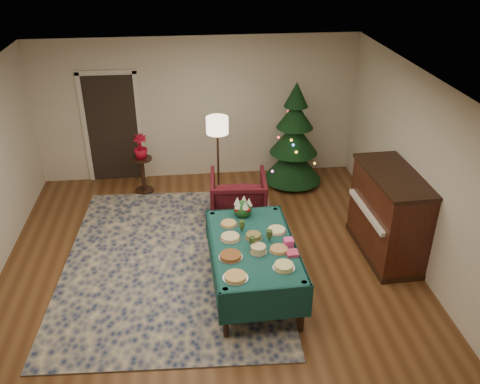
{
  "coord_description": "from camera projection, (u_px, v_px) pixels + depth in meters",
  "views": [
    {
      "loc": [
        -0.23,
        -5.66,
        4.48
      ],
      "look_at": [
        0.51,
        0.9,
        0.94
      ],
      "focal_mm": 38.0,
      "sensor_mm": 36.0,
      "label": 1
    }
  ],
  "objects": [
    {
      "name": "centerpiece",
      "position": [
        243.0,
        208.0,
        7.22
      ],
      "size": [
        0.27,
        0.27,
        0.31
      ],
      "color": "#1E4C1E",
      "rests_on": "buffet_table"
    },
    {
      "name": "platter_0",
      "position": [
        235.0,
        277.0,
        5.99
      ],
      "size": [
        0.31,
        0.31,
        0.05
      ],
      "color": "silver",
      "rests_on": "buffet_table"
    },
    {
      "name": "gift_box",
      "position": [
        289.0,
        242.0,
        6.59
      ],
      "size": [
        0.12,
        0.12,
        0.1
      ],
      "primitive_type": "cube",
      "rotation": [
        0.0,
        0.0,
        0.02
      ],
      "color": "#F64499",
      "rests_on": "buffet_table"
    },
    {
      "name": "side_table",
      "position": [
        143.0,
        175.0,
        9.35
      ],
      "size": [
        0.38,
        0.38,
        0.68
      ],
      "color": "black",
      "rests_on": "ground"
    },
    {
      "name": "platter_5",
      "position": [
        230.0,
        237.0,
        6.73
      ],
      "size": [
        0.29,
        0.29,
        0.05
      ],
      "color": "silver",
      "rests_on": "buffet_table"
    },
    {
      "name": "platter_8",
      "position": [
        229.0,
        224.0,
        7.04
      ],
      "size": [
        0.25,
        0.25,
        0.04
      ],
      "color": "silver",
      "rests_on": "buffet_table"
    },
    {
      "name": "platter_4",
      "position": [
        279.0,
        249.0,
        6.5
      ],
      "size": [
        0.26,
        0.26,
        0.04
      ],
      "color": "silver",
      "rests_on": "buffet_table"
    },
    {
      "name": "goblet_2",
      "position": [
        252.0,
        243.0,
        6.51
      ],
      "size": [
        0.08,
        0.08,
        0.17
      ],
      "color": "#2D471E",
      "rests_on": "buffet_table"
    },
    {
      "name": "goblet_0",
      "position": [
        242.0,
        226.0,
        6.85
      ],
      "size": [
        0.08,
        0.08,
        0.17
      ],
      "color": "#2D471E",
      "rests_on": "buffet_table"
    },
    {
      "name": "goblet_1",
      "position": [
        269.0,
        236.0,
        6.64
      ],
      "size": [
        0.08,
        0.08,
        0.17
      ],
      "color": "#2D471E",
      "rests_on": "buffet_table"
    },
    {
      "name": "platter_7",
      "position": [
        277.0,
        230.0,
        6.9
      ],
      "size": [
        0.27,
        0.27,
        0.04
      ],
      "color": "silver",
      "rests_on": "buffet_table"
    },
    {
      "name": "platter_3",
      "position": [
        258.0,
        249.0,
        6.45
      ],
      "size": [
        0.23,
        0.23,
        0.1
      ],
      "color": "silver",
      "rests_on": "buffet_table"
    },
    {
      "name": "napkin_stack",
      "position": [
        292.0,
        253.0,
        6.42
      ],
      "size": [
        0.15,
        0.15,
        0.04
      ],
      "primitive_type": "cube",
      "rotation": [
        0.0,
        0.0,
        0.02
      ],
      "color": "#D13A61",
      "rests_on": "buffet_table"
    },
    {
      "name": "armchair",
      "position": [
        238.0,
        196.0,
        8.39
      ],
      "size": [
        0.96,
        0.91,
        0.93
      ],
      "primitive_type": "imported",
      "rotation": [
        0.0,
        0.0,
        3.07
      ],
      "color": "#4A0F18",
      "rests_on": "ground"
    },
    {
      "name": "buffet_table",
      "position": [
        253.0,
        253.0,
        6.71
      ],
      "size": [
        1.16,
        1.94,
        0.74
      ],
      "color": "black",
      "rests_on": "ground"
    },
    {
      "name": "potted_plant",
      "position": [
        141.0,
        152.0,
        9.12
      ],
      "size": [
        0.25,
        0.45,
        0.25
      ],
      "primitive_type": "imported",
      "color": "#AB0C21",
      "rests_on": "side_table"
    },
    {
      "name": "rug",
      "position": [
        175.0,
        260.0,
        7.57
      ],
      "size": [
        3.41,
        4.36,
        0.02
      ],
      "primitive_type": "cube",
      "rotation": [
        0.0,
        0.0,
        -0.05
      ],
      "color": "#13204A",
      "rests_on": "ground"
    },
    {
      "name": "platter_2",
      "position": [
        231.0,
        256.0,
        6.36
      ],
      "size": [
        0.31,
        0.31,
        0.05
      ],
      "color": "silver",
      "rests_on": "buffet_table"
    },
    {
      "name": "room_shell",
      "position": [
        208.0,
        199.0,
        6.46
      ],
      "size": [
        7.0,
        7.0,
        7.0
      ],
      "color": "#593319",
      "rests_on": "ground"
    },
    {
      "name": "platter_6",
      "position": [
        253.0,
        236.0,
        6.74
      ],
      "size": [
        0.23,
        0.23,
        0.07
      ],
      "color": "silver",
      "rests_on": "buffet_table"
    },
    {
      "name": "doorway",
      "position": [
        112.0,
        126.0,
        9.47
      ],
      "size": [
        1.08,
        0.04,
        2.16
      ],
      "color": "black",
      "rests_on": "ground"
    },
    {
      "name": "piano",
      "position": [
        388.0,
        215.0,
        7.46
      ],
      "size": [
        0.77,
        1.56,
        1.33
      ],
      "color": "black",
      "rests_on": "ground"
    },
    {
      "name": "floor_lamp",
      "position": [
        217.0,
        131.0,
        8.63
      ],
      "size": [
        0.38,
        0.38,
        1.56
      ],
      "color": "#A57F3F",
      "rests_on": "ground"
    },
    {
      "name": "platter_1",
      "position": [
        284.0,
        266.0,
        6.16
      ],
      "size": [
        0.27,
        0.27,
        0.06
      ],
      "color": "silver",
      "rests_on": "buffet_table"
    },
    {
      "name": "christmas_tree",
      "position": [
        294.0,
        140.0,
        9.39
      ],
      "size": [
        1.41,
        1.41,
        1.99
      ],
      "color": "black",
      "rests_on": "ground"
    }
  ]
}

